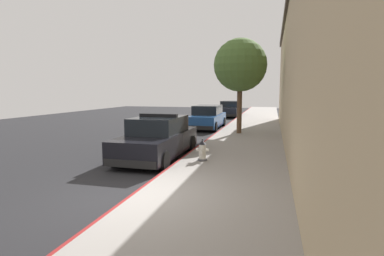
# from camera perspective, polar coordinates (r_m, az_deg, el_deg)

# --- Properties ---
(ground_plane) EXTENTS (32.59, 60.00, 0.20)m
(ground_plane) POSITION_cam_1_polar(r_m,az_deg,el_deg) (18.11, -9.03, -1.53)
(ground_plane) COLOR #232326
(sidewalk_pavement) EXTENTS (3.55, 60.00, 0.16)m
(sidewalk_pavement) POSITION_cam_1_polar(r_m,az_deg,el_deg) (16.61, 10.27, -1.69)
(sidewalk_pavement) COLOR gray
(sidewalk_pavement) RESTS_ON ground
(curb_painted_edge) EXTENTS (0.08, 60.00, 0.16)m
(curb_painted_edge) POSITION_cam_1_polar(r_m,az_deg,el_deg) (16.84, 4.10, -1.47)
(curb_painted_edge) COLOR maroon
(curb_painted_edge) RESTS_ON ground
(storefront_building) EXTENTS (6.98, 28.17, 6.51)m
(storefront_building) POSITION_cam_1_polar(r_m,az_deg,el_deg) (13.61, 31.77, 8.96)
(storefront_building) COLOR tan
(storefront_building) RESTS_ON ground
(police_cruiser) EXTENTS (1.94, 4.84, 1.68)m
(police_cruiser) POSITION_cam_1_polar(r_m,az_deg,el_deg) (11.70, -6.32, -1.94)
(police_cruiser) COLOR black
(police_cruiser) RESTS_ON ground
(parked_car_silver_ahead) EXTENTS (1.94, 4.84, 1.56)m
(parked_car_silver_ahead) POSITION_cam_1_polar(r_m,az_deg,el_deg) (20.80, 2.86, 1.97)
(parked_car_silver_ahead) COLOR navy
(parked_car_silver_ahead) RESTS_ON ground
(parked_car_dark_far) EXTENTS (1.94, 4.84, 1.56)m
(parked_car_dark_far) POSITION_cam_1_polar(r_m,az_deg,el_deg) (30.53, 7.12, 3.51)
(parked_car_dark_far) COLOR black
(parked_car_dark_far) RESTS_ON ground
(fire_hydrant) EXTENTS (0.44, 0.40, 0.76)m
(fire_hydrant) POSITION_cam_1_polar(r_m,az_deg,el_deg) (10.50, 1.94, -4.20)
(fire_hydrant) COLOR #4C4C51
(fire_hydrant) RESTS_ON sidewalk_pavement
(street_tree) EXTENTS (2.92, 2.92, 5.25)m
(street_tree) POSITION_cam_1_polar(r_m,az_deg,el_deg) (17.41, 8.96, 11.44)
(street_tree) COLOR brown
(street_tree) RESTS_ON sidewalk_pavement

